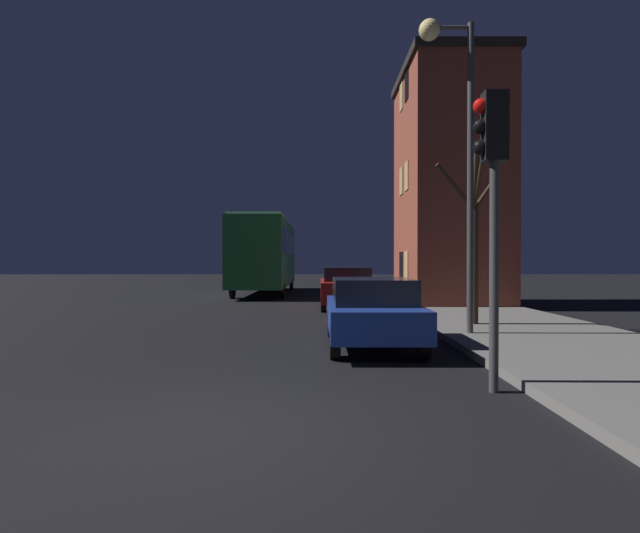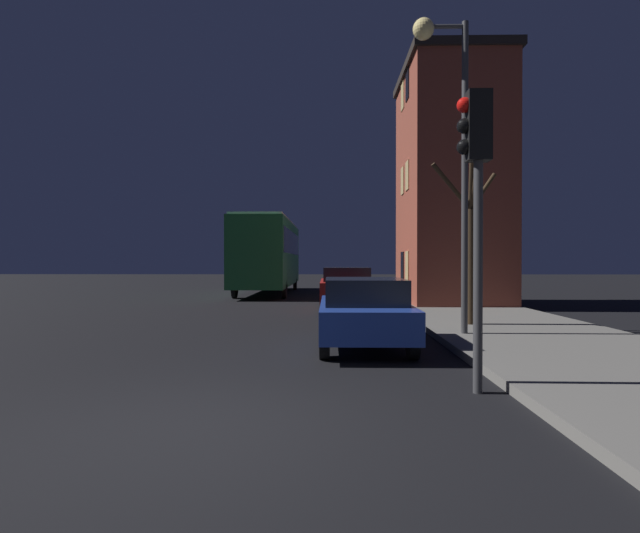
{
  "view_description": "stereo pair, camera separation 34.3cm",
  "coord_description": "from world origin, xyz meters",
  "px_view_note": "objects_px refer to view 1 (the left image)",
  "views": [
    {
      "loc": [
        1.0,
        -5.07,
        1.71
      ],
      "look_at": [
        0.99,
        13.4,
        1.52
      ],
      "focal_mm": 28.0,
      "sensor_mm": 36.0,
      "label": 1
    },
    {
      "loc": [
        1.34,
        -5.06,
        1.71
      ],
      "look_at": [
        0.99,
        13.4,
        1.52
      ],
      "focal_mm": 28.0,
      "sensor_mm": 36.0,
      "label": 2
    }
  ],
  "objects_px": {
    "bare_tree": "(473,242)",
    "bus": "(266,251)",
    "car_near_lane": "(372,310)",
    "traffic_light": "(492,176)",
    "car_mid_lane": "(346,287)",
    "streetlamp": "(453,112)"
  },
  "relations": [
    {
      "from": "car_near_lane",
      "to": "traffic_light",
      "type": "bearing_deg",
      "value": -70.66
    },
    {
      "from": "car_near_lane",
      "to": "bus",
      "type": "bearing_deg",
      "value": 103.35
    },
    {
      "from": "car_near_lane",
      "to": "car_mid_lane",
      "type": "height_order",
      "value": "car_mid_lane"
    },
    {
      "from": "car_near_lane",
      "to": "car_mid_lane",
      "type": "distance_m",
      "value": 8.23
    },
    {
      "from": "bare_tree",
      "to": "bus",
      "type": "xyz_separation_m",
      "value": [
        -6.68,
        13.92,
        0.08
      ]
    },
    {
      "from": "car_near_lane",
      "to": "car_mid_lane",
      "type": "relative_size",
      "value": 0.87
    },
    {
      "from": "traffic_light",
      "to": "car_mid_lane",
      "type": "distance_m",
      "value": 11.91
    },
    {
      "from": "streetlamp",
      "to": "bus",
      "type": "height_order",
      "value": "streetlamp"
    },
    {
      "from": "traffic_light",
      "to": "bare_tree",
      "type": "height_order",
      "value": "bare_tree"
    },
    {
      "from": "streetlamp",
      "to": "car_near_lane",
      "type": "distance_m",
      "value": 4.71
    },
    {
      "from": "bus",
      "to": "car_near_lane",
      "type": "distance_m",
      "value": 16.92
    },
    {
      "from": "bare_tree",
      "to": "car_near_lane",
      "type": "relative_size",
      "value": 1.1
    },
    {
      "from": "traffic_light",
      "to": "bus",
      "type": "bearing_deg",
      "value": 104.42
    },
    {
      "from": "bare_tree",
      "to": "traffic_light",
      "type": "bearing_deg",
      "value": -104.96
    },
    {
      "from": "traffic_light",
      "to": "bare_tree",
      "type": "distance_m",
      "value": 6.16
    },
    {
      "from": "bare_tree",
      "to": "car_near_lane",
      "type": "xyz_separation_m",
      "value": [
        -2.79,
        -2.47,
        -1.46
      ]
    },
    {
      "from": "traffic_light",
      "to": "bare_tree",
      "type": "bearing_deg",
      "value": 75.04
    },
    {
      "from": "bus",
      "to": "car_mid_lane",
      "type": "distance_m",
      "value": 9.14
    },
    {
      "from": "traffic_light",
      "to": "bus",
      "type": "relative_size",
      "value": 0.36
    },
    {
      "from": "bare_tree",
      "to": "car_mid_lane",
      "type": "height_order",
      "value": "bare_tree"
    },
    {
      "from": "streetlamp",
      "to": "car_mid_lane",
      "type": "relative_size",
      "value": 1.49
    },
    {
      "from": "bare_tree",
      "to": "bus",
      "type": "bearing_deg",
      "value": 115.63
    }
  ]
}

